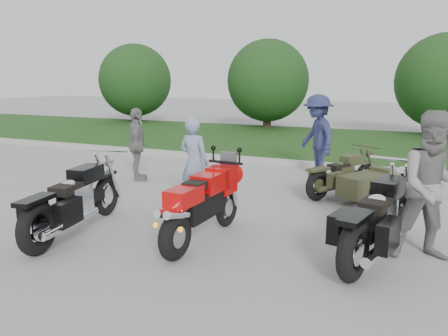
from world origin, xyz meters
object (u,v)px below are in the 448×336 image
at_px(cruiser_sidecar, 355,181).
at_px(person_stripe, 194,162).
at_px(sportbike_red, 202,203).
at_px(person_denim, 317,136).
at_px(cruiser_right, 377,222).
at_px(person_back, 137,145).
at_px(person_grey, 434,187).
at_px(cruiser_left, 72,203).

bearing_deg(cruiser_sidecar, person_stripe, -117.68).
relative_size(sportbike_red, person_denim, 1.09).
height_order(cruiser_right, person_stripe, person_stripe).
bearing_deg(person_back, cruiser_sidecar, -120.14).
xyz_separation_m(cruiser_right, person_back, (-5.42, 2.54, 0.33)).
xyz_separation_m(cruiser_right, person_denim, (-1.73, 4.54, 0.47)).
bearing_deg(sportbike_red, person_stripe, 124.23).
xyz_separation_m(person_grey, person_denim, (-2.36, 4.26, 0.01)).
bearing_deg(person_denim, person_stripe, -63.64).
height_order(cruiser_right, person_grey, person_grey).
bearing_deg(cruiser_right, cruiser_sidecar, 115.23).
distance_m(cruiser_right, person_grey, 0.83).
height_order(person_stripe, person_back, person_back).
height_order(person_grey, person_denim, person_denim).
height_order(cruiser_left, cruiser_sidecar, cruiser_left).
xyz_separation_m(person_stripe, person_grey, (3.89, -0.91, 0.14)).
distance_m(person_stripe, person_grey, 4.00).
distance_m(cruiser_right, person_back, 6.00).
height_order(sportbike_red, person_back, person_back).
bearing_deg(cruiser_sidecar, person_back, -146.16).
relative_size(person_denim, person_back, 1.17).
relative_size(cruiser_left, person_denim, 1.28).
xyz_separation_m(sportbike_red, person_stripe, (-0.93, 1.56, 0.24)).
height_order(cruiser_left, person_back, person_back).
bearing_deg(cruiser_right, sportbike_red, -158.15).
relative_size(person_stripe, person_grey, 0.85).
bearing_deg(cruiser_right, person_stripe, 172.78).
distance_m(cruiser_left, person_denim, 5.99).
relative_size(sportbike_red, cruiser_right, 0.83).
bearing_deg(person_stripe, person_grey, 176.01).
bearing_deg(cruiser_sidecar, sportbike_red, -87.73).
height_order(cruiser_sidecar, person_grey, person_grey).
bearing_deg(cruiser_sidecar, cruiser_left, -104.10).
xyz_separation_m(sportbike_red, person_back, (-3.09, 2.91, 0.24)).
xyz_separation_m(sportbike_red, cruiser_sidecar, (1.71, 3.20, -0.22)).
height_order(cruiser_left, cruiser_right, cruiser_right).
bearing_deg(person_stripe, cruiser_left, 73.35).
height_order(cruiser_sidecar, person_stripe, person_stripe).
bearing_deg(cruiser_right, cruiser_left, -155.71).
xyz_separation_m(cruiser_left, person_back, (-1.17, 3.41, 0.34)).
distance_m(sportbike_red, cruiser_left, 1.98).
bearing_deg(person_denim, person_grey, -10.20).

